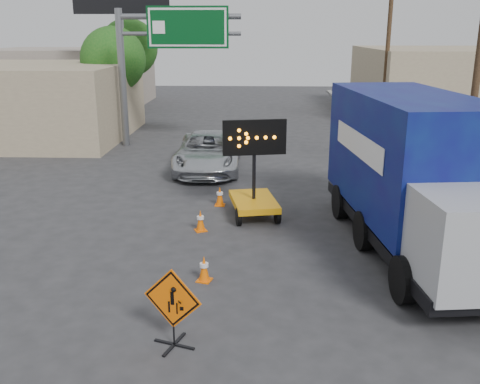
# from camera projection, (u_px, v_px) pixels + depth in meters

# --- Properties ---
(ground) EXTENTS (100.00, 100.00, 0.00)m
(ground) POSITION_uv_depth(u_px,v_px,m) (230.00, 335.00, 10.46)
(ground) COLOR #2D2D30
(ground) RESTS_ON ground
(curb_right) EXTENTS (0.40, 60.00, 0.12)m
(curb_right) POSITION_uv_depth(u_px,v_px,m) (406.00, 160.00, 24.52)
(curb_right) COLOR gray
(curb_right) RESTS_ON ground
(sidewalk_right) EXTENTS (4.00, 60.00, 0.15)m
(sidewalk_right) POSITION_uv_depth(u_px,v_px,m) (457.00, 160.00, 24.42)
(sidewalk_right) COLOR gray
(sidewalk_right) RESTS_ON ground
(storefront_left_far) EXTENTS (12.00, 10.00, 4.40)m
(storefront_left_far) POSITION_uv_depth(u_px,v_px,m) (69.00, 77.00, 42.95)
(storefront_left_far) COLOR #9F9285
(storefront_left_far) RESTS_ON ground
(building_right_far) EXTENTS (10.00, 14.00, 4.60)m
(building_right_far) POSITION_uv_depth(u_px,v_px,m) (437.00, 81.00, 38.00)
(building_right_far) COLOR tan
(building_right_far) RESTS_ON ground
(highway_gantry) EXTENTS (6.18, 0.38, 6.90)m
(highway_gantry) POSITION_uv_depth(u_px,v_px,m) (161.00, 45.00, 26.36)
(highway_gantry) COLOR slate
(highway_gantry) RESTS_ON ground
(billboard) EXTENTS (6.10, 0.54, 9.85)m
(billboard) POSITION_uv_depth(u_px,v_px,m) (121.00, 4.00, 33.43)
(billboard) COLOR slate
(billboard) RESTS_ON ground
(utility_pole_near) EXTENTS (1.80, 0.26, 9.00)m
(utility_pole_near) POSITION_uv_depth(u_px,v_px,m) (479.00, 62.00, 18.37)
(utility_pole_near) COLOR #4B3420
(utility_pole_near) RESTS_ON ground
(utility_pole_far) EXTENTS (1.80, 0.26, 9.00)m
(utility_pole_far) POSITION_uv_depth(u_px,v_px,m) (388.00, 49.00, 31.76)
(utility_pole_far) COLOR #4B3420
(utility_pole_far) RESTS_ON ground
(tree_left_near) EXTENTS (3.71, 3.71, 6.03)m
(tree_left_near) POSITION_uv_depth(u_px,v_px,m) (113.00, 60.00, 30.63)
(tree_left_near) COLOR #4B3420
(tree_left_near) RESTS_ON ground
(tree_left_far) EXTENTS (4.10, 4.10, 6.66)m
(tree_left_far) POSITION_uv_depth(u_px,v_px,m) (129.00, 48.00, 38.20)
(tree_left_far) COLOR #4B3420
(tree_left_far) RESTS_ON ground
(construction_sign) EXTENTS (1.13, 0.81, 1.58)m
(construction_sign) POSITION_uv_depth(u_px,v_px,m) (173.00, 306.00, 9.87)
(construction_sign) COLOR black
(construction_sign) RESTS_ON ground
(arrow_board) EXTENTS (1.96, 2.41, 3.13)m
(arrow_board) POSITION_uv_depth(u_px,v_px,m) (254.00, 195.00, 16.99)
(arrow_board) COLOR orange
(arrow_board) RESTS_ON ground
(pickup_truck) EXTENTS (2.79, 5.80, 1.59)m
(pickup_truck) POSITION_uv_depth(u_px,v_px,m) (208.00, 152.00, 22.73)
(pickup_truck) COLOR silver
(pickup_truck) RESTS_ON ground
(box_truck) EXTENTS (3.48, 8.92, 4.12)m
(box_truck) POSITION_uv_depth(u_px,v_px,m) (414.00, 183.00, 14.11)
(box_truck) COLOR black
(box_truck) RESTS_ON ground
(cone_a) EXTENTS (0.41, 0.41, 0.64)m
(cone_a) POSITION_uv_depth(u_px,v_px,m) (204.00, 268.00, 12.64)
(cone_a) COLOR #FF6605
(cone_a) RESTS_ON ground
(cone_b) EXTENTS (0.44, 0.44, 0.65)m
(cone_b) POSITION_uv_depth(u_px,v_px,m) (200.00, 220.00, 15.84)
(cone_b) COLOR #FF6605
(cone_b) RESTS_ON ground
(cone_c) EXTENTS (0.35, 0.35, 0.67)m
(cone_c) POSITION_uv_depth(u_px,v_px,m) (220.00, 196.00, 18.17)
(cone_c) COLOR #FF6605
(cone_c) RESTS_ON ground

